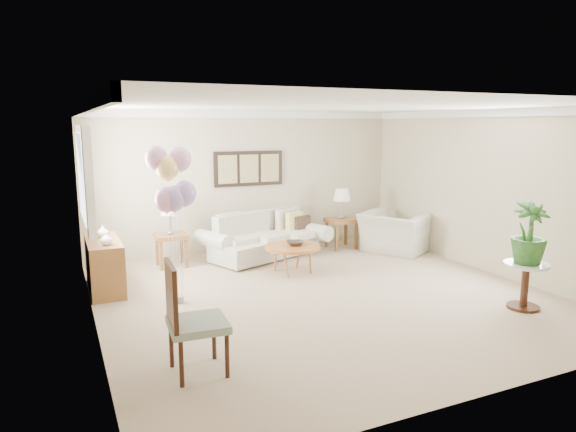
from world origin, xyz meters
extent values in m
plane|color=tan|center=(0.00, 0.00, 0.00)|extent=(6.00, 6.00, 0.00)
cube|color=#BCB290|center=(0.00, 3.00, 1.30)|extent=(6.00, 0.04, 2.60)
cube|color=#BCB290|center=(0.00, -3.00, 1.30)|extent=(6.00, 0.04, 2.60)
cube|color=#BCB290|center=(-3.00, 0.00, 1.30)|extent=(0.04, 6.00, 2.60)
cube|color=#BCB290|center=(3.00, 0.00, 1.30)|extent=(0.04, 6.00, 2.60)
cube|color=white|center=(0.00, 0.00, 2.59)|extent=(6.00, 6.00, 0.02)
cube|color=white|center=(0.00, 2.97, 2.54)|extent=(6.00, 0.06, 0.12)
cube|color=white|center=(-2.97, 0.00, 2.54)|extent=(0.06, 6.00, 0.12)
cube|color=white|center=(2.97, 0.00, 2.54)|extent=(0.06, 6.00, 0.12)
cube|color=white|center=(-2.98, 1.50, 1.65)|extent=(0.04, 1.40, 1.20)
cube|color=white|center=(-2.94, 0.65, 1.65)|extent=(0.10, 0.22, 1.40)
cube|color=white|center=(-2.94, 2.35, 1.65)|extent=(0.10, 0.22, 1.40)
cube|color=black|center=(0.00, 2.97, 1.55)|extent=(1.35, 0.04, 0.65)
cube|color=#8C8C59|center=(-0.42, 2.94, 1.55)|extent=(0.36, 0.02, 0.52)
cube|color=#8C8C59|center=(0.00, 2.94, 1.55)|extent=(0.36, 0.02, 0.52)
cube|color=#8C8C59|center=(0.42, 2.94, 1.55)|extent=(0.36, 0.02, 0.52)
cube|color=beige|center=(0.03, 2.25, 0.20)|extent=(2.15, 1.46, 0.33)
cube|color=beige|center=(0.03, 2.55, 0.56)|extent=(1.93, 0.89, 0.50)
cylinder|color=beige|center=(-0.92, 2.25, 0.41)|extent=(0.56, 0.86, 0.29)
cylinder|color=beige|center=(0.98, 2.25, 0.41)|extent=(0.56, 0.86, 0.29)
cube|color=silver|center=(-0.54, 2.21, 0.40)|extent=(0.74, 0.80, 0.11)
cube|color=silver|center=(0.03, 2.21, 0.40)|extent=(0.74, 0.80, 0.11)
cube|color=silver|center=(0.60, 2.21, 0.40)|extent=(0.74, 0.80, 0.11)
cube|color=#8FB1C1|center=(-0.67, 2.36, 0.60)|extent=(0.34, 0.11, 0.34)
cube|color=#E3D36B|center=(0.66, 2.36, 0.60)|extent=(0.34, 0.11, 0.34)
cube|color=#35271D|center=(0.80, 2.30, 0.54)|extent=(0.31, 0.09, 0.31)
cube|color=beige|center=(0.03, 2.25, 0.02)|extent=(1.81, 0.72, 0.04)
cube|color=brown|center=(-1.62, 2.35, 0.52)|extent=(0.51, 0.47, 0.07)
cube|color=brown|center=(-1.83, 2.17, 0.24)|extent=(0.05, 0.05, 0.49)
cube|color=brown|center=(-1.42, 2.17, 0.24)|extent=(0.05, 0.05, 0.49)
cube|color=brown|center=(-1.83, 2.54, 0.24)|extent=(0.05, 0.05, 0.49)
cube|color=brown|center=(-1.42, 2.54, 0.24)|extent=(0.05, 0.05, 0.49)
cube|color=brown|center=(1.64, 2.31, 0.55)|extent=(0.54, 0.49, 0.08)
cube|color=brown|center=(1.43, 2.11, 0.25)|extent=(0.05, 0.05, 0.51)
cube|color=brown|center=(1.86, 2.11, 0.25)|extent=(0.05, 0.05, 0.51)
cube|color=brown|center=(1.43, 2.50, 0.25)|extent=(0.05, 0.05, 0.51)
cube|color=brown|center=(1.86, 2.50, 0.25)|extent=(0.05, 0.05, 0.51)
cylinder|color=gray|center=(-1.62, 2.35, 0.59)|extent=(0.13, 0.13, 0.05)
cylinder|color=gray|center=(-1.62, 2.35, 0.75)|extent=(0.04, 0.04, 0.27)
cone|color=silver|center=(-1.62, 2.35, 1.00)|extent=(0.31, 0.31, 0.22)
cylinder|color=gray|center=(1.64, 2.31, 0.62)|extent=(0.13, 0.13, 0.06)
cylinder|color=gray|center=(1.64, 2.31, 0.79)|extent=(0.04, 0.04, 0.29)
cone|color=silver|center=(1.64, 2.31, 1.05)|extent=(0.33, 0.33, 0.23)
cylinder|color=#A85A2B|center=(0.08, 1.18, 0.43)|extent=(0.89, 0.89, 0.05)
cylinder|color=#A85A2B|center=(0.29, 1.39, 0.20)|extent=(0.04, 0.04, 0.40)
cylinder|color=#A85A2B|center=(-0.13, 1.39, 0.20)|extent=(0.04, 0.04, 0.40)
cylinder|color=#A85A2B|center=(-0.13, 0.97, 0.20)|extent=(0.04, 0.04, 0.40)
cylinder|color=#A85A2B|center=(0.29, 0.97, 0.20)|extent=(0.04, 0.04, 0.40)
imported|color=#312621|center=(0.11, 1.16, 0.49)|extent=(0.35, 0.35, 0.07)
imported|color=beige|center=(2.41, 1.65, 0.37)|extent=(1.41, 1.47, 0.74)
cylinder|color=silver|center=(2.12, -1.55, 0.59)|extent=(0.56, 0.56, 0.04)
cylinder|color=#331B0D|center=(2.12, -1.55, 0.29)|extent=(0.09, 0.09, 0.56)
cylinder|color=#331B0D|center=(2.12, -1.55, 0.00)|extent=(0.41, 0.41, 0.01)
imported|color=#1E4817|center=(2.10, -1.57, 1.01)|extent=(0.56, 0.56, 0.81)
cube|color=gray|center=(-2.18, -1.52, 0.49)|extent=(0.58, 0.58, 0.08)
cylinder|color=#331B0D|center=(-2.40, -1.73, 0.22)|extent=(0.04, 0.04, 0.45)
cylinder|color=#331B0D|center=(-1.96, -1.73, 0.22)|extent=(0.04, 0.04, 0.45)
cylinder|color=#331B0D|center=(-2.40, -1.30, 0.22)|extent=(0.04, 0.04, 0.45)
cylinder|color=#331B0D|center=(-1.96, -1.30, 0.22)|extent=(0.04, 0.04, 0.45)
cube|color=#331B0D|center=(-2.42, -1.52, 0.81)|extent=(0.08, 0.52, 0.59)
cube|color=brown|center=(-2.76, 1.50, 0.37)|extent=(0.45, 1.20, 0.74)
cube|color=#331B0D|center=(-2.75, 1.20, 0.37)|extent=(0.46, 0.02, 0.70)
cube|color=#331B0D|center=(-2.75, 1.80, 0.37)|extent=(0.46, 0.02, 0.70)
imported|color=silver|center=(-2.74, 1.16, 0.83)|extent=(0.21, 0.21, 0.17)
imported|color=#B5BAAF|center=(-2.74, 1.67, 0.83)|extent=(0.19, 0.19, 0.18)
cube|color=gray|center=(-1.92, 0.53, 0.04)|extent=(0.11, 0.11, 0.08)
ellipsoid|color=#D58EBB|center=(-2.05, 0.44, 1.42)|extent=(0.29, 0.29, 0.34)
cylinder|color=silver|center=(-1.98, 0.49, 0.67)|extent=(0.01, 0.01, 1.17)
ellipsoid|color=#987DC1|center=(-1.81, 0.43, 1.49)|extent=(0.29, 0.29, 0.34)
cylinder|color=silver|center=(-1.86, 0.48, 0.70)|extent=(0.01, 0.01, 1.23)
ellipsoid|color=#E7C069|center=(-1.99, 0.60, 1.81)|extent=(0.29, 0.29, 0.34)
cylinder|color=silver|center=(-1.95, 0.57, 0.86)|extent=(0.01, 0.01, 1.55)
ellipsoid|color=#D58EBB|center=(-1.81, 0.64, 1.92)|extent=(0.29, 0.29, 0.34)
cylinder|color=silver|center=(-1.86, 0.59, 0.92)|extent=(0.01, 0.01, 1.66)
ellipsoid|color=#987DC1|center=(-1.95, 0.42, 1.43)|extent=(0.29, 0.29, 0.34)
cylinder|color=silver|center=(-1.94, 0.47, 0.67)|extent=(0.01, 0.01, 1.18)
ellipsoid|color=#D58EBB|center=(-2.11, 0.66, 1.93)|extent=(0.29, 0.29, 0.34)
cylinder|color=silver|center=(-2.01, 0.59, 0.92)|extent=(0.01, 0.01, 1.68)
camera|label=1|loc=(-3.32, -6.08, 2.36)|focal=32.00mm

